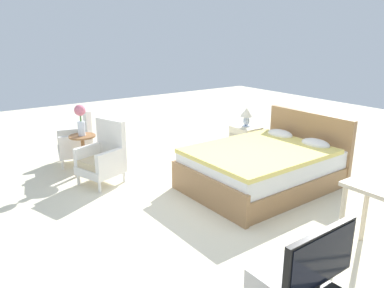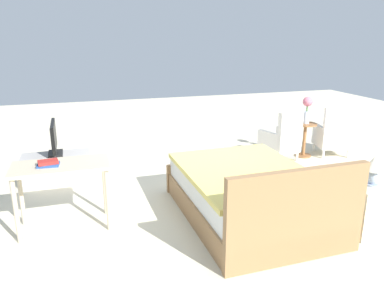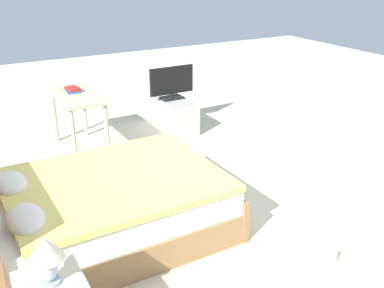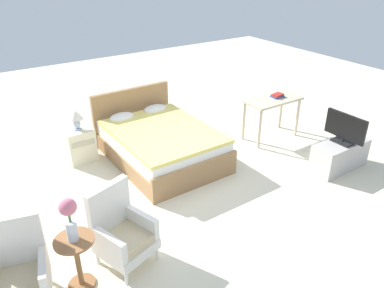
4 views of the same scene
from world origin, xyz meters
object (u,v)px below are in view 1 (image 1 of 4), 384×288
table_lamp (247,114)px  tv_flatscreen (320,263)px  nightstand (245,142)px  armchair_by_window_right (103,158)px  flower_vase (80,117)px  bed (265,166)px  armchair_by_window_left (78,141)px  side_table (83,150)px

table_lamp → tv_flatscreen: tv_flatscreen is taller
nightstand → tv_flatscreen: bearing=-37.0°
armchair_by_window_right → flower_vase: 0.76m
bed → table_lamp: bed is taller
armchair_by_window_left → armchair_by_window_right: size_ratio=1.00×
side_table → flower_vase: 0.52m
armchair_by_window_right → side_table: bearing=-168.9°
armchair_by_window_right → side_table: armchair_by_window_right is taller
nightstand → table_lamp: size_ratio=1.69×
side_table → armchair_by_window_left: bearing=168.8°
flower_vase → bed: bearing=43.8°
bed → side_table: size_ratio=3.45×
bed → nightstand: bearing=148.6°
bed → tv_flatscreen: 2.93m
armchair_by_window_right → nightstand: 2.51m
armchair_by_window_left → table_lamp: armchair_by_window_left is taller
side_table → flower_vase: size_ratio=1.29×
bed → armchair_by_window_right: size_ratio=2.30×
nightstand → tv_flatscreen: tv_flatscreen is taller
side_table → armchair_by_window_right: bearing=11.1°
armchair_by_window_left → tv_flatscreen: (4.77, -0.05, 0.32)m
side_table → tv_flatscreen: size_ratio=0.90×
side_table → flower_vase: flower_vase is taller
armchair_by_window_right → flower_vase: bearing=-168.9°
tv_flatscreen → armchair_by_window_right: bearing=179.3°
bed → armchair_by_window_right: bed is taller
side_table → table_lamp: 2.76m
flower_vase → tv_flatscreen: flower_vase is taller
flower_vase → armchair_by_window_left: bearing=168.8°
armchair_by_window_left → flower_vase: bearing=-11.2°
armchair_by_window_left → side_table: 0.54m
bed → nightstand: size_ratio=3.79×
bed → tv_flatscreen: bearing=-39.6°
side_table → tv_flatscreen: tv_flatscreen is taller
flower_vase → armchair_by_window_right: bearing=11.1°
bed → armchair_by_window_left: 3.11m
table_lamp → flower_vase: bearing=-108.9°
bed → armchair_by_window_left: bed is taller
armchair_by_window_left → bed: bearing=35.5°
flower_vase → nightstand: size_ratio=0.85×
flower_vase → table_lamp: flower_vase is taller
bed → flower_vase: bearing=-136.2°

